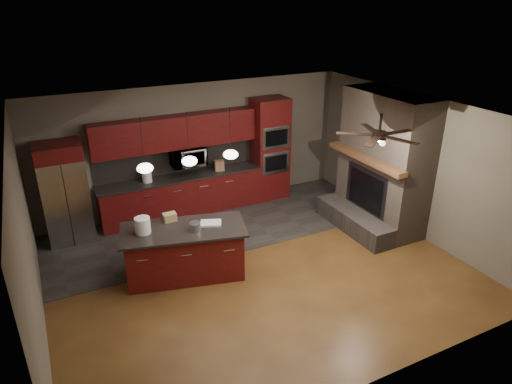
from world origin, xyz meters
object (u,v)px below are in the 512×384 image
refrigerator (65,193)px  counter_bucket (147,177)px  microwave (188,156)px  kitchen_island (185,252)px  oven_tower (270,149)px  cardboard_box (170,217)px  white_bucket (143,225)px  paint_tray (211,223)px  paint_can (195,226)px  counter_box (219,166)px

refrigerator → counter_bucket: refrigerator is taller
microwave → kitchen_island: size_ratio=0.33×
microwave → kitchen_island: microwave is taller
oven_tower → cardboard_box: 3.60m
kitchen_island → white_bucket: bearing=-179.7°
kitchen_island → paint_tray: (0.47, -0.06, 0.47)m
microwave → paint_can: size_ratio=3.74×
kitchen_island → white_bucket: 0.88m
oven_tower → microwave: bearing=178.3°
cardboard_box → refrigerator: bearing=128.1°
white_bucket → counter_bucket: size_ratio=1.19×
kitchen_island → cardboard_box: 0.66m
refrigerator → paint_can: (1.80, -2.39, -0.01)m
cardboard_box → microwave: bearing=62.3°
kitchen_island → counter_bucket: size_ratio=9.80×
oven_tower → counter_bucket: bearing=179.9°
white_bucket → paint_tray: (1.10, -0.21, -0.12)m
paint_can → counter_box: 2.82m
paint_tray → cardboard_box: size_ratio=1.58×
refrigerator → counter_bucket: size_ratio=8.70×
cardboard_box → white_bucket: bearing=-157.4°
oven_tower → cardboard_box: size_ratio=10.76×
cardboard_box → counter_box: counter_box is taller
refrigerator → counter_box: 3.23m
oven_tower → cardboard_box: oven_tower is taller
cardboard_box → paint_tray: bearing=-36.9°
oven_tower → kitchen_island: 3.79m
counter_box → microwave: bearing=-177.1°
kitchen_island → counter_box: (1.60, 2.30, 0.55)m
paint_can → counter_bucket: 2.48m
microwave → paint_tray: (-0.45, -2.45, -0.36)m
paint_tray → kitchen_island: bearing=-163.7°
oven_tower → white_bucket: (-3.53, -2.19, -0.14)m
white_bucket → counter_bucket: 2.28m
paint_can → oven_tower: bearing=42.1°
microwave → counter_bucket: 0.97m
counter_box → oven_tower: bearing=13.1°
kitchen_island → white_bucket: (-0.63, 0.15, 0.59)m
paint_tray → refrigerator: bearing=155.1°
refrigerator → kitchen_island: bearing=-54.3°
microwave → cardboard_box: (-1.03, -2.02, -0.31)m
kitchen_island → counter_bucket: (-0.01, 2.35, 0.55)m
counter_bucket → counter_box: bearing=-1.8°
refrigerator → counter_box: bearing=0.6°
counter_bucket → white_bucket: bearing=-105.8°
oven_tower → paint_can: size_ratio=12.17×
microwave → refrigerator: size_ratio=0.37×
counter_bucket → cardboard_box: bearing=-93.1°
oven_tower → refrigerator: size_ratio=1.19×
oven_tower → paint_can: (-2.73, -2.47, -0.21)m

